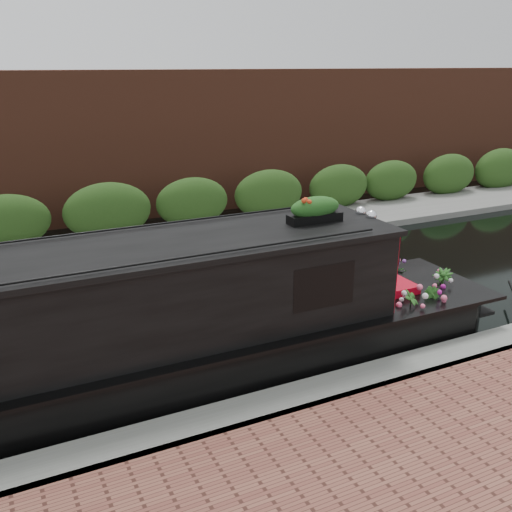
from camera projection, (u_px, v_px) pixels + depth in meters
name	position (u px, v px, depth m)	size (l,w,h in m)	color
ground	(173.00, 320.00, 9.74)	(80.00, 80.00, 0.00)	black
near_bank_coping	(257.00, 424.00, 6.93)	(40.00, 0.60, 0.50)	gray
far_bank_path	(117.00, 251.00, 13.32)	(40.00, 2.40, 0.34)	slate
far_hedge	(108.00, 241.00, 14.08)	(40.00, 1.10, 2.80)	#254617
far_brick_wall	(92.00, 221.00, 15.87)	(40.00, 1.00, 8.00)	brown
narrowboat	(117.00, 342.00, 7.31)	(11.10, 2.06, 2.59)	black
rope_fender	(458.00, 304.00, 9.96)	(0.35, 0.35, 0.33)	brown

